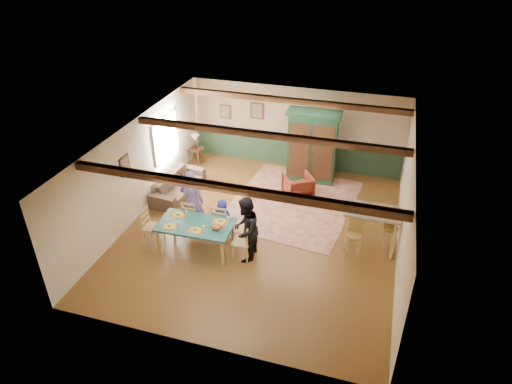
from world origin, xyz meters
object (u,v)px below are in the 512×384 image
(counter_table, at_px, (370,229))
(bar_stool_right, at_px, (390,232))
(person_woman, at_px, (245,230))
(end_table, at_px, (196,155))
(cat, at_px, (216,227))
(person_man, at_px, (192,201))
(table_lamp, at_px, (195,142))
(armchair, at_px, (298,186))
(dining_table, at_px, (197,237))
(dining_chair_far_right, at_px, (221,220))
(person_child, at_px, (222,217))
(sofa, at_px, (178,185))
(bar_stool_left, at_px, (354,240))
(armoire, at_px, (312,147))
(dining_chair_end_right, at_px, (242,241))
(dining_chair_end_left, at_px, (153,226))
(dining_chair_far_left, at_px, (192,215))

(counter_table, distance_m, bar_stool_right, 0.49)
(person_woman, distance_m, end_table, 5.45)
(end_table, distance_m, counter_table, 6.77)
(person_woman, bearing_deg, cat, -81.87)
(cat, height_order, bar_stool_right, bar_stool_right)
(person_man, relative_size, table_lamp, 3.59)
(person_woman, distance_m, armchair, 3.28)
(cat, distance_m, end_table, 5.17)
(dining_table, height_order, table_lamp, table_lamp)
(dining_chair_far_right, distance_m, person_man, 0.91)
(table_lamp, bearing_deg, person_child, -57.53)
(sofa, distance_m, bar_stool_left, 5.60)
(dining_chair_far_right, bearing_deg, armoire, -116.10)
(person_child, bearing_deg, bar_stool_right, -174.10)
(sofa, relative_size, end_table, 3.98)
(person_woman, bearing_deg, person_child, -133.26)
(dining_chair_far_right, relative_size, person_woman, 0.58)
(table_lamp, bearing_deg, dining_chair_end_right, -54.98)
(dining_chair_far_right, relative_size, armchair, 1.21)
(dining_chair_far_right, height_order, armoire, armoire)
(person_man, bearing_deg, person_woman, 154.13)
(cat, relative_size, sofa, 0.17)
(person_woman, distance_m, counter_table, 3.12)
(dining_chair_far_right, xyz_separation_m, person_woman, (0.89, -0.71, 0.36))
(dining_table, relative_size, end_table, 3.43)
(person_man, relative_size, person_woman, 1.05)
(dining_chair_end_left, relative_size, table_lamp, 1.98)
(armchair, relative_size, counter_table, 0.60)
(armoire, relative_size, table_lamp, 4.68)
(dining_table, xyz_separation_m, bar_stool_left, (3.77, 0.81, 0.13))
(dining_chair_end_left, distance_m, dining_chair_end_right, 2.34)
(end_table, distance_m, bar_stool_left, 6.72)
(sofa, height_order, end_table, sofa)
(person_woman, bearing_deg, dining_table, -90.00)
(person_man, distance_m, armoire, 4.36)
(dining_table, height_order, sofa, dining_table)
(dining_chair_end_right, distance_m, armchair, 3.27)
(dining_chair_far_right, bearing_deg, dining_chair_far_left, 0.00)
(dining_chair_far_left, distance_m, person_woman, 1.87)
(dining_chair_far_left, height_order, person_man, person_man)
(armoire, bearing_deg, person_man, -126.14)
(dining_table, relative_size, bar_stool_left, 1.81)
(armchair, distance_m, sofa, 3.60)
(dining_chair_far_left, xyz_separation_m, sofa, (-1.19, 1.64, -0.17))
(person_man, distance_m, bar_stool_left, 4.21)
(person_child, relative_size, sofa, 0.48)
(counter_table, bearing_deg, bar_stool_left, -123.88)
(dining_chair_end_left, distance_m, table_lamp, 4.53)
(bar_stool_right, bearing_deg, sofa, 166.65)
(armoire, relative_size, sofa, 1.08)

